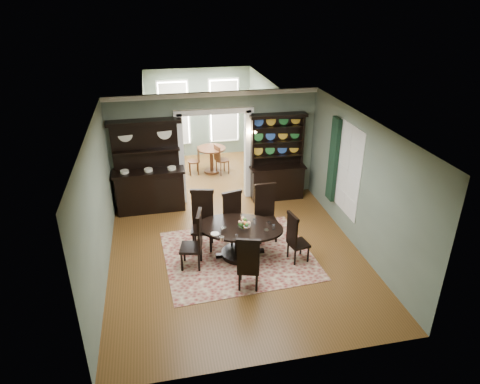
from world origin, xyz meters
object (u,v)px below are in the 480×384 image
object	(u,v)px
dining_table	(240,235)
sideboard	(149,180)
welsh_dresser	(277,168)
parlor_table	(211,156)

from	to	relation	value
dining_table	sideboard	size ratio (longest dim) A/B	0.91
dining_table	sideboard	distance (m)	3.26
dining_table	welsh_dresser	bearing A→B (deg)	79.21
parlor_table	sideboard	bearing A→B (deg)	-132.26
sideboard	parlor_table	bearing A→B (deg)	47.08
welsh_dresser	parlor_table	bearing A→B (deg)	126.72
sideboard	parlor_table	distance (m)	2.89
dining_table	sideboard	bearing A→B (deg)	144.99
welsh_dresser	parlor_table	size ratio (longest dim) A/B	2.68
parlor_table	welsh_dresser	bearing A→B (deg)	-54.13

